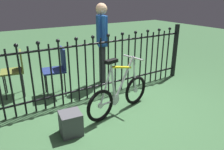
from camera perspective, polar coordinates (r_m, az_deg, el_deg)
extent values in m
plane|color=#3B643D|center=(3.61, 1.93, -9.09)|extent=(20.00, 20.00, 0.00)
cylinder|color=black|center=(3.50, -25.35, -2.37)|extent=(0.03, 0.03, 1.08)
cylinder|color=black|center=(3.52, -22.90, -1.90)|extent=(0.03, 0.03, 1.08)
sphere|color=black|center=(3.36, -24.24, 7.19)|extent=(0.06, 0.06, 0.06)
cylinder|color=black|center=(3.54, -20.48, -1.42)|extent=(0.03, 0.03, 1.08)
cylinder|color=black|center=(3.57, -18.09, -0.96)|extent=(0.03, 0.03, 1.08)
sphere|color=black|center=(3.41, -19.15, 8.04)|extent=(0.06, 0.06, 0.06)
cylinder|color=black|center=(3.60, -15.75, -0.49)|extent=(0.03, 0.03, 1.08)
cylinder|color=black|center=(3.64, -13.45, -0.04)|extent=(0.03, 0.03, 1.08)
sphere|color=black|center=(3.49, -14.23, 8.80)|extent=(0.06, 0.06, 0.06)
cylinder|color=black|center=(3.69, -11.21, 0.40)|extent=(0.03, 0.03, 1.08)
cylinder|color=black|center=(3.74, -9.03, 0.83)|extent=(0.03, 0.03, 1.08)
sphere|color=black|center=(3.59, -9.54, 9.46)|extent=(0.06, 0.06, 0.06)
cylinder|color=black|center=(3.80, -6.91, 1.25)|extent=(0.03, 0.03, 1.08)
cylinder|color=black|center=(3.86, -4.86, 1.65)|extent=(0.03, 0.03, 1.08)
sphere|color=black|center=(3.72, -5.13, 10.03)|extent=(0.06, 0.06, 0.06)
cylinder|color=black|center=(3.93, -2.88, 2.04)|extent=(0.03, 0.03, 1.08)
cylinder|color=black|center=(4.00, -0.96, 2.41)|extent=(0.03, 0.03, 1.08)
sphere|color=black|center=(3.86, -1.01, 10.51)|extent=(0.06, 0.06, 0.06)
cylinder|color=black|center=(4.08, 0.89, 2.76)|extent=(0.03, 0.03, 1.08)
cylinder|color=black|center=(4.16, 2.66, 3.10)|extent=(0.03, 0.03, 1.08)
sphere|color=black|center=(4.03, 2.80, 10.90)|extent=(0.06, 0.06, 0.06)
cylinder|color=black|center=(4.25, 4.37, 3.42)|extent=(0.03, 0.03, 1.08)
cylinder|color=black|center=(4.33, 6.01, 3.73)|extent=(0.03, 0.03, 1.08)
sphere|color=black|center=(4.21, 6.30, 11.21)|extent=(0.06, 0.06, 0.06)
cylinder|color=black|center=(4.43, 7.59, 4.02)|extent=(0.03, 0.03, 1.08)
cylinder|color=black|center=(4.52, 9.09, 4.29)|extent=(0.03, 0.03, 1.08)
sphere|color=black|center=(4.40, 9.52, 11.47)|extent=(0.06, 0.06, 0.06)
cylinder|color=black|center=(4.62, 10.54, 4.56)|extent=(0.03, 0.03, 1.08)
cylinder|color=black|center=(4.72, 11.93, 4.80)|extent=(0.03, 0.03, 1.08)
sphere|color=black|center=(4.61, 12.45, 11.67)|extent=(0.06, 0.06, 0.06)
cylinder|color=black|center=(4.83, 13.26, 5.04)|extent=(0.03, 0.03, 1.08)
cylinder|color=black|center=(4.94, 14.53, 5.26)|extent=(0.03, 0.03, 1.08)
sphere|color=black|center=(4.82, 15.14, 11.83)|extent=(0.06, 0.06, 0.06)
cylinder|color=black|center=(4.03, -3.27, -2.73)|extent=(3.91, 0.03, 0.03)
cylinder|color=black|center=(3.79, -3.52, 8.47)|extent=(3.91, 0.03, 0.03)
cube|color=black|center=(5.09, 16.39, 6.16)|extent=(0.07, 0.07, 1.19)
torus|color=black|center=(3.20, -3.11, -8.18)|extent=(0.50, 0.15, 0.50)
cylinder|color=silver|center=(3.20, -3.11, -8.18)|extent=(0.09, 0.05, 0.08)
torus|color=black|center=(3.71, 6.29, -4.04)|extent=(0.50, 0.15, 0.50)
cylinder|color=silver|center=(3.71, 6.29, -4.04)|extent=(0.09, 0.05, 0.08)
cylinder|color=silver|center=(3.39, 3.25, -0.82)|extent=(0.43, 0.12, 0.65)
cylinder|color=yellow|center=(3.27, 2.45, 2.07)|extent=(0.42, 0.12, 0.14)
cylinder|color=silver|center=(3.24, 0.33, -2.46)|extent=(0.12, 0.06, 0.57)
cylinder|color=silver|center=(3.29, -1.09, -7.41)|extent=(0.30, 0.09, 0.04)
cylinder|color=silver|center=(3.14, -1.66, -3.11)|extent=(0.25, 0.08, 0.56)
cylinder|color=silver|center=(3.56, 5.99, 0.28)|extent=(0.13, 0.06, 0.62)
cylinder|color=silver|center=(3.43, 5.65, 4.80)|extent=(0.03, 0.03, 0.02)
cylinder|color=silver|center=(3.43, 5.64, 4.63)|extent=(0.11, 0.40, 0.03)
cylinder|color=silver|center=(3.10, -0.19, 2.72)|extent=(0.03, 0.03, 0.07)
cube|color=black|center=(3.09, -0.19, 3.69)|extent=(0.21, 0.13, 0.05)
cylinder|color=silver|center=(3.39, 0.81, -6.67)|extent=(0.18, 0.05, 0.18)
cylinder|color=black|center=(4.27, -26.63, -3.13)|extent=(0.02, 0.02, 0.46)
cylinder|color=black|center=(4.56, -26.51, -1.68)|extent=(0.02, 0.02, 0.46)
cylinder|color=black|center=(4.26, -22.51, -2.56)|extent=(0.02, 0.02, 0.46)
cylinder|color=black|center=(4.55, -22.66, -1.15)|extent=(0.02, 0.02, 0.46)
cube|color=olive|center=(4.32, -25.05, 0.89)|extent=(0.44, 0.44, 0.03)
cube|color=olive|center=(4.26, -23.00, 3.70)|extent=(0.08, 0.37, 0.34)
cylinder|color=black|center=(4.01, -16.87, -3.19)|extent=(0.02, 0.02, 0.47)
cylinder|color=black|center=(4.30, -17.38, -1.59)|extent=(0.02, 0.02, 0.47)
cylinder|color=black|center=(4.04, -12.38, -2.55)|extent=(0.02, 0.02, 0.47)
cylinder|color=black|center=(4.33, -13.20, -1.01)|extent=(0.02, 0.02, 0.47)
cube|color=navy|center=(4.08, -15.28, 1.18)|extent=(0.46, 0.46, 0.03)
cube|color=navy|center=(4.04, -12.90, 4.46)|extent=(0.09, 0.38, 0.38)
cylinder|color=#2D2D33|center=(4.43, -2.40, 2.45)|extent=(0.11, 0.11, 0.83)
cylinder|color=#2D2D33|center=(4.58, -2.77, 3.06)|extent=(0.11, 0.11, 0.83)
cube|color=#1E4C99|center=(4.34, -2.74, 11.67)|extent=(0.27, 0.34, 0.59)
cylinder|color=#1E4C99|center=(4.14, -2.24, 11.66)|extent=(0.08, 0.08, 0.56)
cylinder|color=#1E4C99|center=(4.53, -3.20, 12.41)|extent=(0.08, 0.08, 0.56)
sphere|color=tan|center=(4.30, -2.83, 17.15)|extent=(0.22, 0.22, 0.22)
cube|color=#4C4C51|center=(3.02, -10.92, -12.48)|extent=(0.31, 0.31, 0.32)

